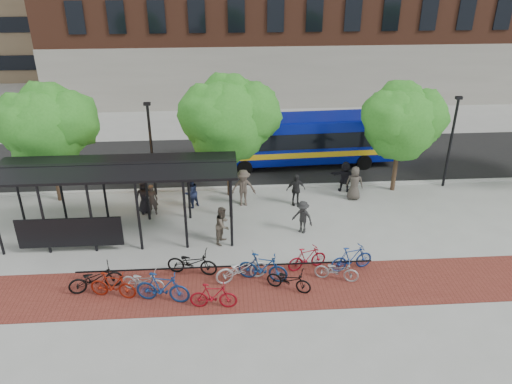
{
  "coord_description": "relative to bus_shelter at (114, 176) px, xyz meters",
  "views": [
    {
      "loc": [
        -3.23,
        -20.92,
        12.15
      ],
      "look_at": [
        -1.78,
        0.29,
        1.6
      ],
      "focal_mm": 35.0,
      "sensor_mm": 36.0,
      "label": 1
    }
  ],
  "objects": [
    {
      "name": "bike_8",
      "position": [
        7.26,
        -4.72,
        -2.53
      ],
      "size": [
        1.9,
        1.32,
        0.95
      ],
      "primitive_type": "imported",
      "rotation": [
        0.0,
        0.0,
        1.14
      ],
      "color": "black",
      "rests_on": "ground"
    },
    {
      "name": "bike_11",
      "position": [
        10.02,
        -3.55,
        -2.44
      ],
      "size": [
        1.95,
        0.97,
        1.13
      ],
      "primitive_type": "imported",
      "rotation": [
        0.0,
        0.0,
        1.82
      ],
      "color": "navy",
      "rests_on": "ground"
    },
    {
      "name": "bus",
      "position": [
        9.61,
        7.67,
        -1.25
      ],
      "size": [
        11.36,
        3.09,
        3.04
      ],
      "rotation": [
        0.0,
        0.0,
        0.05
      ],
      "color": "#071485",
      "rests_on": "ground"
    },
    {
      "name": "pedestrian_2",
      "position": [
        3.16,
        2.48,
        -2.16
      ],
      "size": [
        1.03,
        1.03,
        1.69
      ],
      "primitive_type": "imported",
      "rotation": [
        0.0,
        0.0,
        3.92
      ],
      "color": "#1E2747",
      "rests_on": "ground"
    },
    {
      "name": "pedestrian_5",
      "position": [
        11.42,
        3.81,
        -2.14
      ],
      "size": [
        1.68,
        0.91,
        1.72
      ],
      "primitive_type": "imported",
      "rotation": [
        0.0,
        0.0,
        2.88
      ],
      "color": "black",
      "rests_on": "ground"
    },
    {
      "name": "bike_9",
      "position": [
        8.2,
        -3.36,
        -2.48
      ],
      "size": [
        1.79,
        0.97,
        1.04
      ],
      "primitive_type": "imported",
      "rotation": [
        0.0,
        0.0,
        1.87
      ],
      "color": "maroon",
      "rests_on": "ground"
    },
    {
      "name": "tree_a",
      "position": [
        -3.77,
        3.83,
        1.24
      ],
      "size": [
        4.9,
        4.0,
        6.18
      ],
      "color": "#382619",
      "rests_on": "ground"
    },
    {
      "name": "ground",
      "position": [
        8.13,
        0.48,
        -3.0
      ],
      "size": [
        160.0,
        160.0,
        0.0
      ],
      "primitive_type": "plane",
      "color": "#9E9E99",
      "rests_on": "ground"
    },
    {
      "name": "pedestrian_1",
      "position": [
        1.25,
        1.84,
        -2.18
      ],
      "size": [
        0.6,
        0.4,
        1.63
      ],
      "primitive_type": "imported",
      "rotation": [
        0.0,
        0.0,
        3.15
      ],
      "color": "#3B332F",
      "rests_on": "ground"
    },
    {
      "name": "pedestrian_0",
      "position": [
        0.87,
        2.06,
        -2.1
      ],
      "size": [
        1.0,
        0.78,
        1.8
      ],
      "primitive_type": "imported",
      "rotation": [
        0.0,
        0.0,
        0.26
      ],
      "color": "black",
      "rests_on": "ground"
    },
    {
      "name": "tree_b",
      "position": [
        5.23,
        3.83,
        1.46
      ],
      "size": [
        5.15,
        4.2,
        6.47
      ],
      "color": "#382619",
      "rests_on": "ground"
    },
    {
      "name": "bike_0",
      "position": [
        -0.25,
        -4.21,
        -2.46
      ],
      "size": [
        2.16,
        1.28,
        1.07
      ],
      "primitive_type": "imported",
      "rotation": [
        0.0,
        0.0,
        1.87
      ],
      "color": "black",
      "rests_on": "ground"
    },
    {
      "name": "pedestrian_3",
      "position": [
        5.83,
        2.53,
        -2.01
      ],
      "size": [
        1.3,
        0.77,
        1.98
      ],
      "primitive_type": "imported",
      "rotation": [
        0.0,
        0.0,
        0.03
      ],
      "color": "#4E4239",
      "rests_on": "ground"
    },
    {
      "name": "bike_4",
      "position": [
        3.46,
        -3.38,
        -2.45
      ],
      "size": [
        2.19,
        1.15,
        1.09
      ],
      "primitive_type": "imported",
      "rotation": [
        0.0,
        0.0,
        1.36
      ],
      "color": "black",
      "rests_on": "ground"
    },
    {
      "name": "pedestrian_6",
      "position": [
        11.7,
        2.83,
        -2.08
      ],
      "size": [
        1.04,
        0.83,
        1.84
      ],
      "primitive_type": "imported",
      "rotation": [
        0.0,
        0.0,
        2.83
      ],
      "color": "#443E37",
      "rests_on": "ground"
    },
    {
      "name": "lamp_post_left",
      "position": [
        1.13,
        4.08,
        -0.25
      ],
      "size": [
        0.35,
        0.2,
        5.12
      ],
      "color": "black",
      "rests_on": "ground"
    },
    {
      "name": "pedestrian_8",
      "position": [
        4.75,
        -1.02,
        -2.11
      ],
      "size": [
        0.97,
        1.07,
        1.78
      ],
      "primitive_type": "imported",
      "rotation": [
        0.0,
        0.0,
        1.15
      ],
      "color": "brown",
      "rests_on": "ground"
    },
    {
      "name": "brick_strip",
      "position": [
        6.13,
        -4.52,
        -3.0
      ],
      "size": [
        24.0,
        3.0,
        0.01
      ],
      "primitive_type": "cube",
      "color": "maroon",
      "rests_on": "ground"
    },
    {
      "name": "asphalt_street",
      "position": [
        8.13,
        8.48,
        -2.99
      ],
      "size": [
        160.0,
        8.0,
        0.01
      ],
      "primitive_type": "cube",
      "color": "black",
      "rests_on": "ground"
    },
    {
      "name": "pedestrian_4",
      "position": [
        8.52,
        2.4,
        -2.14
      ],
      "size": [
        1.05,
        0.55,
        1.71
      ],
      "primitive_type": "imported",
      "rotation": [
        0.0,
        0.0,
        6.42
      ],
      "color": "#252525",
      "rests_on": "ground"
    },
    {
      "name": "pedestrian_9",
      "position": [
        8.45,
        -0.41,
        -2.19
      ],
      "size": [
        1.19,
        1.11,
        1.62
      ],
      "primitive_type": "imported",
      "rotation": [
        0.0,
        0.0,
        5.63
      ],
      "color": "#242424",
      "rests_on": "ground"
    },
    {
      "name": "bike_2",
      "position": [
        1.61,
        -4.37,
        -2.54
      ],
      "size": [
        1.86,
        1.05,
        0.92
      ],
      "primitive_type": "imported",
      "rotation": [
        0.0,
        0.0,
        1.31
      ],
      "color": "#ADADAF",
      "rests_on": "ground"
    },
    {
      "name": "tree_c",
      "position": [
        14.22,
        3.83,
        1.06
      ],
      "size": [
        4.66,
        3.8,
        5.92
      ],
      "color": "#382619",
      "rests_on": "ground"
    },
    {
      "name": "bike_1",
      "position": [
        0.51,
        -4.71,
        -2.45
      ],
      "size": [
        1.91,
        0.93,
        1.1
      ],
      "primitive_type": "imported",
      "rotation": [
        0.0,
        0.0,
        1.34
      ],
      "color": "maroon",
      "rests_on": "ground"
    },
    {
      "name": "lamp_post_right",
      "position": [
        17.13,
        4.08,
        -0.25
      ],
      "size": [
        0.35,
        0.2,
        5.12
      ],
      "color": "black",
      "rests_on": "ground"
    },
    {
      "name": "bike_5",
      "position": [
        4.34,
        -5.59,
        -2.47
      ],
      "size": [
        1.81,
        0.66,
        1.06
      ],
      "primitive_type": "imported",
      "rotation": [
        0.0,
        0.0,
        1.48
      ],
      "color": "maroon",
      "rests_on": "ground"
    },
    {
      "name": "bike_3",
      "position": [
        2.44,
        -5.09,
        -2.37
      ],
      "size": [
        2.17,
        1.03,
        1.26
      ],
      "primitive_type": "imported",
      "rotation": [
        0.0,
        0.0,
        1.36
      ],
      "color": "navy",
      "rests_on": "ground"
    },
    {
      "name": "bike_7",
      "position": [
        6.3,
        -4.02,
        -2.39
      ],
      "size": [
        2.12,
        1.16,
        1.22
      ],
      "primitive_type": "imported",
      "rotation": [
        0.0,
        0.0,
        1.27
      ],
      "color": "navy",
      "rests_on": "ground"
    },
    {
      "name": "bike_6",
      "position": [
        5.45,
        -3.98,
        -2.43
      ],
      "size": [
        2.27,
        1.29,
        1.13
      ],
      "primitive_type": "imported",
      "rotation": [
        0.0,
        0.0,
        1.84
      ],
      "color": "#B0B0B3",
      "rests_on": "ground"
    },
    {
      "name": "bike_10",
      "position": [
        9.26,
        -4.21,
        -2.53
      ],
      "size": [
        1.88,
        1.11,
        0.93
      ],
      "primitive_type": "imported",
      "rotation": [
        0.0,
        0.0,
        1.28
      ],
      "color": "#9F9EA1",
      "rests_on": "ground"
    },
    {
      "name": "bike_rack_rail",
      "position": [
        4.83,
        -3.62,
        -3.0
      ],
      "size": [
        12.0,
        0.05,
        0.95
      ],
      "primitive_type": "cube",
      "color": "black",
      "rests_on": "ground"
    },
    {
      "name": "curb",
      "position": [
        8.13,
        4.48,
        -2.94
      ],
      "size": [
        160.0,
        0.25,
        0.12
      ],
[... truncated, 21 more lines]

